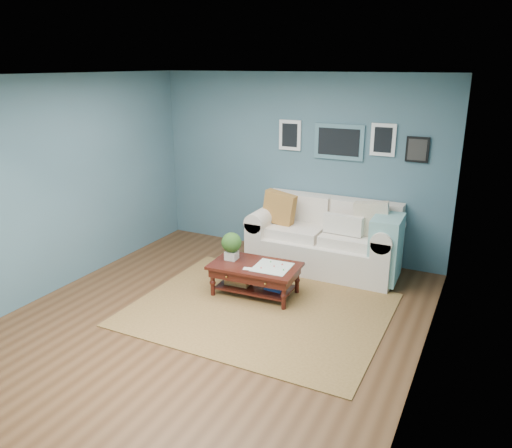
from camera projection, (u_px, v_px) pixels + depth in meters
The scene contains 4 objects.
room_shell at pixel (216, 205), 5.37m from camera, with size 5.00×5.02×2.70m.
area_rug at pixel (260, 309), 5.96m from camera, with size 2.93×2.34×0.01m, color brown.
loveseat at pixel (331, 239), 7.04m from camera, with size 2.11×0.96×1.09m.
coffee_table at pixel (251, 269), 6.28m from camera, with size 1.13×0.70×0.77m.
Camera 1 is at (2.71, -4.38, 2.81)m, focal length 35.00 mm.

